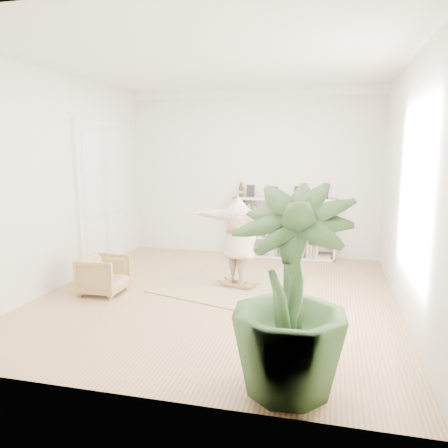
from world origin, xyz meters
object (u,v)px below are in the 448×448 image
armchair (104,275)px  person (239,238)px  bookshelf (284,229)px  rocker_board (239,284)px  houseplant (290,292)px

armchair → person: person is taller
bookshelf → person: (-0.50, -2.32, 0.22)m
rocker_board → person: (0.00, -0.00, 0.79)m
rocker_board → armchair: bearing=-142.2°
rocker_board → houseplant: houseplant is taller
bookshelf → person: bearing=-102.1°
armchair → person: bearing=-68.1°
houseplant → bookshelf: bearing=96.6°
bookshelf → armchair: 4.07m
armchair → rocker_board: 2.25m
bookshelf → rocker_board: size_ratio=4.06×
bookshelf → armchair: bookshelf is taller
bookshelf → person: bookshelf is taller
person → rocker_board: bearing=-59.5°
bookshelf → person: size_ratio=1.21×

